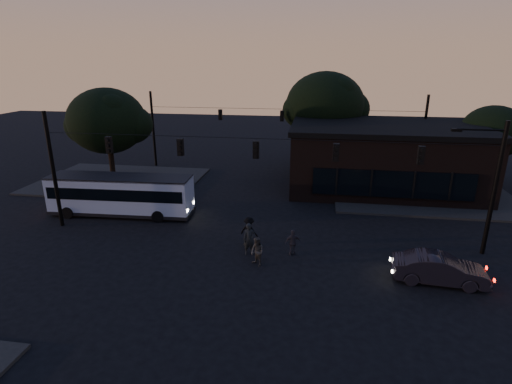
# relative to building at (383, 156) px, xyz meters

# --- Properties ---
(ground) EXTENTS (120.00, 120.00, 0.00)m
(ground) POSITION_rel_building_xyz_m (-9.00, -15.97, -2.71)
(ground) COLOR black
(ground) RESTS_ON ground
(sidewalk_far_right) EXTENTS (14.00, 10.00, 0.15)m
(sidewalk_far_right) POSITION_rel_building_xyz_m (3.00, -1.97, -2.63)
(sidewalk_far_right) COLOR black
(sidewalk_far_right) RESTS_ON ground
(sidewalk_far_left) EXTENTS (14.00, 10.00, 0.15)m
(sidewalk_far_left) POSITION_rel_building_xyz_m (-23.00, -1.97, -2.63)
(sidewalk_far_left) COLOR black
(sidewalk_far_left) RESTS_ON ground
(building) EXTENTS (15.40, 10.41, 5.40)m
(building) POSITION_rel_building_xyz_m (0.00, 0.00, 0.00)
(building) COLOR black
(building) RESTS_ON ground
(tree_behind) EXTENTS (7.60, 7.60, 9.43)m
(tree_behind) POSITION_rel_building_xyz_m (-5.00, 6.03, 3.48)
(tree_behind) COLOR black
(tree_behind) RESTS_ON ground
(tree_right) EXTENTS (5.20, 5.20, 6.86)m
(tree_right) POSITION_rel_building_xyz_m (9.00, 2.03, 1.93)
(tree_right) COLOR black
(tree_right) RESTS_ON ground
(tree_left) EXTENTS (6.40, 6.40, 8.30)m
(tree_left) POSITION_rel_building_xyz_m (-23.00, -2.97, 2.86)
(tree_left) COLOR black
(tree_left) RESTS_ON ground
(signal_rig_near) EXTENTS (26.24, 0.30, 7.50)m
(signal_rig_near) POSITION_rel_building_xyz_m (-9.00, -11.97, 1.74)
(signal_rig_near) COLOR black
(signal_rig_near) RESTS_ON ground
(signal_rig_far) EXTENTS (26.24, 0.30, 7.50)m
(signal_rig_far) POSITION_rel_building_xyz_m (-9.00, 4.03, 1.50)
(signal_rig_far) COLOR black
(signal_rig_far) RESTS_ON ground
(bus) EXTENTS (10.10, 2.78, 2.81)m
(bus) POSITION_rel_building_xyz_m (-18.95, -9.49, -1.13)
(bus) COLOR #9FADCA
(bus) RESTS_ON ground
(car) EXTENTS (4.51, 1.89, 1.45)m
(car) POSITION_rel_building_xyz_m (0.66, -15.62, -1.98)
(car) COLOR black
(car) RESTS_ON ground
(pedestrian_a) EXTENTS (0.75, 0.57, 1.84)m
(pedestrian_a) POSITION_rel_building_xyz_m (-9.05, -14.11, -1.79)
(pedestrian_a) COLOR black
(pedestrian_a) RESTS_ON ground
(pedestrian_b) EXTENTS (0.98, 0.97, 1.59)m
(pedestrian_b) POSITION_rel_building_xyz_m (-8.42, -15.32, -1.91)
(pedestrian_b) COLOR #32312E
(pedestrian_b) RESTS_ON ground
(pedestrian_c) EXTENTS (0.96, 0.60, 1.53)m
(pedestrian_c) POSITION_rel_building_xyz_m (-6.63, -13.84, -1.94)
(pedestrian_c) COLOR #24222A
(pedestrian_c) RESTS_ON ground
(pedestrian_d) EXTENTS (1.28, 0.99, 1.74)m
(pedestrian_d) POSITION_rel_building_xyz_m (-9.26, -12.91, -1.84)
(pedestrian_d) COLOR black
(pedestrian_d) RESTS_ON ground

